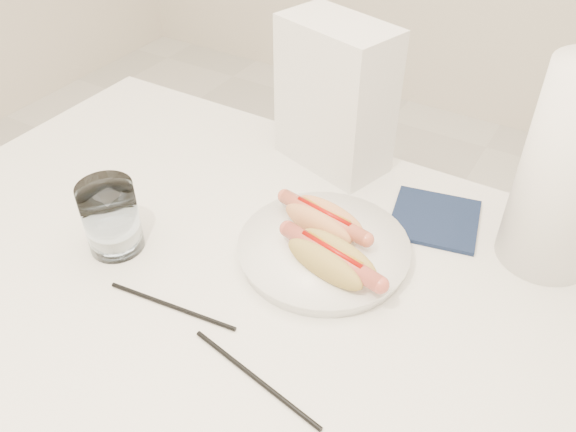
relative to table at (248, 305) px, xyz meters
The scene contains 10 objects.
table is the anchor object (origin of this frame).
plate 0.14m from the table, 52.76° to the left, with size 0.25×0.25×0.02m, color white.
hotdog_left 0.17m from the table, 66.05° to the left, with size 0.16×0.08×0.04m.
hotdog_right 0.16m from the table, 28.29° to the left, with size 0.17×0.09×0.05m.
water_glass 0.24m from the table, 167.53° to the right, with size 0.08×0.08×0.11m, color white.
chopstick_near 0.13m from the table, 118.26° to the right, with size 0.01×0.01×0.20m, color black.
chopstick_far 0.19m from the table, 52.10° to the right, with size 0.01×0.01×0.21m, color black.
napkin_box 0.39m from the table, 96.06° to the left, with size 0.19×0.11×0.26m, color silver.
navy_napkin 0.33m from the table, 54.30° to the left, with size 0.14×0.14×0.01m, color #111C37.
paper_towel_roll 0.49m from the table, 37.07° to the left, with size 0.13×0.13×0.30m, color white.
Camera 1 is at (0.36, -0.47, 1.35)m, focal length 36.01 mm.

